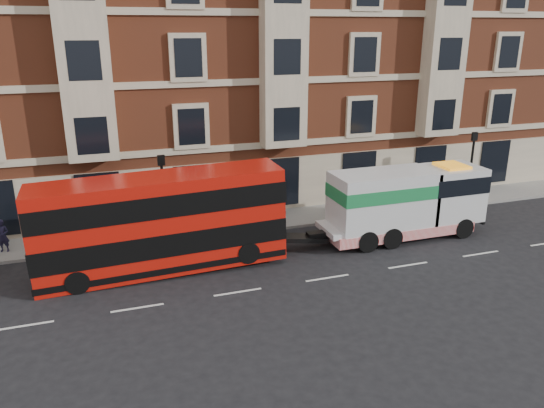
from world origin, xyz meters
The scene contains 8 objects.
ground centered at (0.00, 0.00, 0.00)m, with size 120.00×120.00×0.00m, color black.
sidewalk centered at (0.00, 7.50, 0.07)m, with size 90.00×3.00×0.15m, color slate.
victorian_terrace centered at (0.50, 15.00, 10.07)m, with size 45.00×12.00×20.40m.
lamp_post_west centered at (-6.00, 6.20, 2.68)m, with size 0.35×0.15×4.35m.
lamp_post_east centered at (12.00, 6.20, 2.68)m, with size 0.35×0.15×4.35m.
double_decker_bus centered at (-6.55, 3.08, 2.29)m, with size 10.66×2.45×4.31m.
tow_truck centered at (5.51, 3.08, 1.89)m, with size 8.53×2.52×3.56m.
pedestrian centered at (-13.47, 7.25, 0.94)m, with size 0.57×0.38×1.57m, color black.
Camera 1 is at (-8.89, -18.77, 10.28)m, focal length 35.00 mm.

